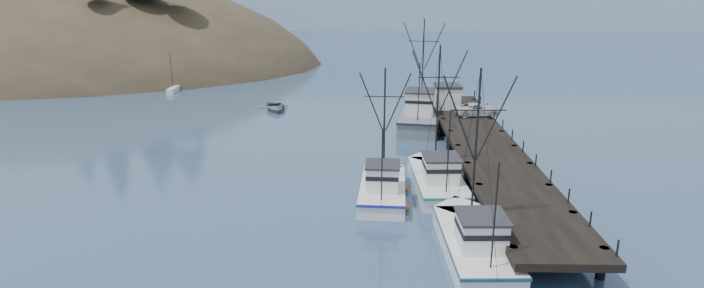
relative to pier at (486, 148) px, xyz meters
The scene contains 12 objects.
ground 21.33m from the pier, 131.19° to the right, with size 400.00×400.00×0.00m, color navy.
pier is the anchor object (origin of this frame).
distant_ridge 154.06m from the pier, 91.49° to the left, with size 360.00×40.00×26.00m, color #9EB2C6.
distant_ridge_far 177.43m from the pier, 107.72° to the left, with size 180.00×25.00×18.00m, color silver.
moored_sailboats 65.51m from the pier, 142.94° to the left, with size 18.08×15.98×6.35m.
trawler_near 17.46m from the pier, 104.02° to the right, with size 4.25×11.94×12.01m.
trawler_mid 12.49m from the pier, 141.45° to the right, with size 4.09×10.59×10.57m.
trawler_far 7.74m from the pier, 132.49° to the right, with size 4.30×11.90×12.08m.
work_vessel 15.63m from the pier, 107.27° to the left, with size 6.34×15.13×12.66m.
pier_shed 15.37m from the pier, 95.64° to the left, with size 3.00×3.20×2.80m.
pickup_truck 11.54m from the pier, 83.03° to the left, with size 2.32×5.03×1.40m, color silver.
motorboat 31.86m from the pier, 136.59° to the left, with size 3.88×5.43×1.12m, color slate.
Camera 1 is at (2.82, -32.72, 16.85)m, focal length 28.00 mm.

